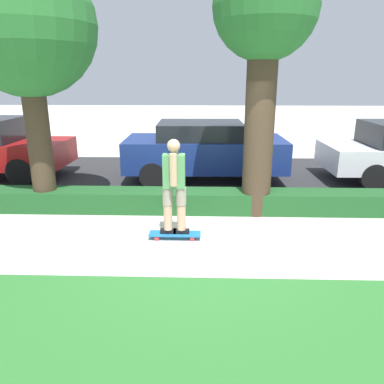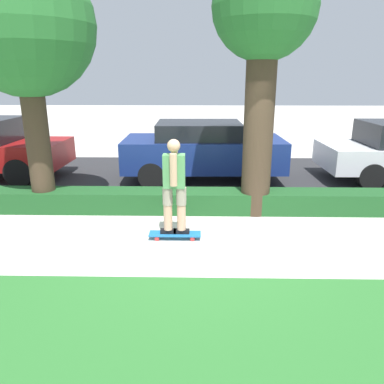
{
  "view_description": "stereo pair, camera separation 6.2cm",
  "coord_description": "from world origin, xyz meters",
  "px_view_note": "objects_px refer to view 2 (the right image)",
  "views": [
    {
      "loc": [
        0.0,
        -5.4,
        2.56
      ],
      "look_at": [
        -0.18,
        0.6,
        0.7
      ],
      "focal_mm": 35.0,
      "sensor_mm": 36.0,
      "label": 1
    },
    {
      "loc": [
        -0.06,
        -5.4,
        2.56
      ],
      "look_at": [
        -0.18,
        0.6,
        0.7
      ],
      "focal_mm": 35.0,
      "sensor_mm": 36.0,
      "label": 2
    }
  ],
  "objects_px": {
    "tree_mid": "(264,25)",
    "parked_car_middle": "(203,150)",
    "skater_person": "(174,185)",
    "skateboard": "(175,234)",
    "tree_near": "(24,29)"
  },
  "relations": [
    {
      "from": "tree_near",
      "to": "tree_mid",
      "type": "bearing_deg",
      "value": -0.73
    },
    {
      "from": "skater_person",
      "to": "tree_mid",
      "type": "distance_m",
      "value": 3.16
    },
    {
      "from": "skater_person",
      "to": "tree_near",
      "type": "relative_size",
      "value": 0.33
    },
    {
      "from": "tree_near",
      "to": "tree_mid",
      "type": "xyz_separation_m",
      "value": [
        4.16,
        -0.05,
        0.04
      ]
    },
    {
      "from": "tree_mid",
      "to": "parked_car_middle",
      "type": "relative_size",
      "value": 1.14
    },
    {
      "from": "skater_person",
      "to": "parked_car_middle",
      "type": "distance_m",
      "value": 3.76
    },
    {
      "from": "skateboard",
      "to": "parked_car_middle",
      "type": "distance_m",
      "value": 3.82
    },
    {
      "from": "skater_person",
      "to": "parked_car_middle",
      "type": "relative_size",
      "value": 0.39
    },
    {
      "from": "skateboard",
      "to": "skater_person",
      "type": "bearing_deg",
      "value": 180.0
    },
    {
      "from": "skater_person",
      "to": "parked_car_middle",
      "type": "height_order",
      "value": "skater_person"
    },
    {
      "from": "skateboard",
      "to": "skater_person",
      "type": "xyz_separation_m",
      "value": [
        -0.0,
        0.0,
        0.84
      ]
    },
    {
      "from": "skater_person",
      "to": "tree_mid",
      "type": "height_order",
      "value": "tree_mid"
    },
    {
      "from": "skater_person",
      "to": "parked_car_middle",
      "type": "bearing_deg",
      "value": 82.75
    },
    {
      "from": "skater_person",
      "to": "tree_near",
      "type": "bearing_deg",
      "value": 153.43
    },
    {
      "from": "skater_person",
      "to": "skateboard",
      "type": "bearing_deg",
      "value": 0.0
    }
  ]
}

